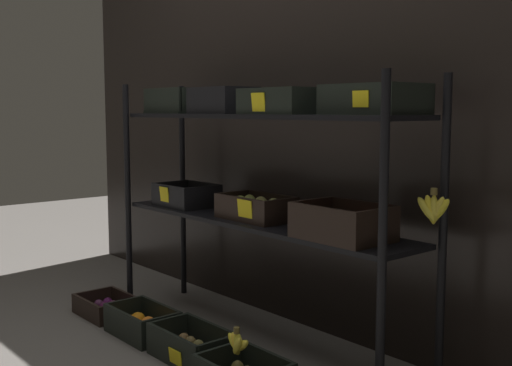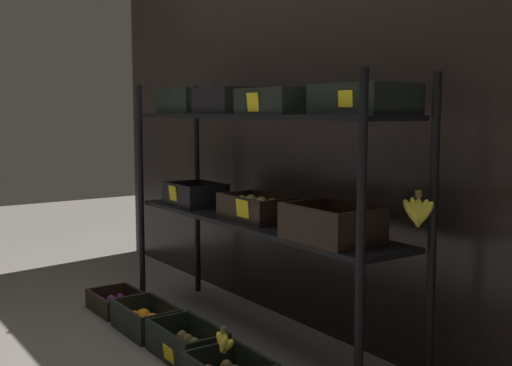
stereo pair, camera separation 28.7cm
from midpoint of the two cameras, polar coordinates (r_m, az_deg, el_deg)
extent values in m
plane|color=#605B56|center=(3.04, 2.78, -13.92)|extent=(10.00, 10.00, 0.00)
cube|color=black|center=(3.09, 8.46, 5.23)|extent=(4.12, 0.12, 1.99)
cylinder|color=black|center=(3.52, -8.02, -1.09)|extent=(0.03, 0.03, 1.20)
cylinder|color=black|center=(2.15, 13.19, -6.14)|extent=(0.03, 0.03, 1.20)
cylinder|color=black|center=(3.69, -3.11, -0.68)|extent=(0.03, 0.03, 1.20)
cylinder|color=black|center=(2.41, 18.86, -4.91)|extent=(0.03, 0.03, 1.20)
cube|color=black|center=(2.90, 2.84, -3.50)|extent=(1.69, 0.32, 0.02)
cube|color=black|center=(2.85, 2.90, 6.00)|extent=(1.69, 0.32, 0.02)
cube|color=black|center=(3.34, -3.00, -1.88)|extent=(0.31, 0.24, 0.01)
cube|color=black|center=(3.27, -4.65, -1.04)|extent=(0.31, 0.02, 0.10)
cube|color=black|center=(3.39, -1.42, -0.76)|extent=(0.31, 0.02, 0.10)
cube|color=black|center=(3.45, -4.29, -0.64)|extent=(0.02, 0.20, 0.10)
cube|color=black|center=(3.21, -1.63, -1.18)|extent=(0.02, 0.20, 0.10)
ellipsoid|color=brown|center=(3.37, -4.24, -1.12)|extent=(0.05, 0.05, 0.07)
ellipsoid|color=brown|center=(3.31, -3.59, -1.26)|extent=(0.05, 0.05, 0.07)
ellipsoid|color=brown|center=(3.25, -2.88, -1.40)|extent=(0.05, 0.05, 0.07)
ellipsoid|color=brown|center=(3.42, -3.15, -1.01)|extent=(0.05, 0.05, 0.07)
ellipsoid|color=brown|center=(3.35, -2.41, -1.16)|extent=(0.05, 0.05, 0.07)
ellipsoid|color=brown|center=(3.29, -1.85, -1.30)|extent=(0.05, 0.05, 0.07)
cube|color=yellow|center=(3.29, -5.01, -0.94)|extent=(0.08, 0.01, 0.08)
cube|color=black|center=(2.89, 2.86, -3.19)|extent=(0.36, 0.21, 0.01)
cube|color=black|center=(2.83, 1.30, -2.26)|extent=(0.36, 0.02, 0.10)
cube|color=black|center=(2.94, 4.37, -1.93)|extent=(0.36, 0.02, 0.10)
cube|color=black|center=(3.02, 0.91, -1.70)|extent=(0.02, 0.18, 0.10)
cube|color=black|center=(2.75, 5.02, -2.53)|extent=(0.02, 0.18, 0.10)
ellipsoid|color=#AFBF51|center=(2.93, 1.50, -2.03)|extent=(0.07, 0.07, 0.09)
ellipsoid|color=#ACB857|center=(2.86, 2.44, -2.24)|extent=(0.07, 0.07, 0.09)
ellipsoid|color=tan|center=(2.80, 3.45, -2.45)|extent=(0.07, 0.07, 0.09)
ellipsoid|color=#B2C155|center=(2.97, 2.33, -1.93)|extent=(0.07, 0.07, 0.09)
ellipsoid|color=tan|center=(2.90, 3.33, -2.13)|extent=(0.07, 0.07, 0.09)
ellipsoid|color=tan|center=(2.84, 4.36, -2.32)|extent=(0.07, 0.07, 0.09)
cube|color=yellow|center=(2.78, 1.73, -2.33)|extent=(0.09, 0.01, 0.08)
cube|color=black|center=(2.46, 10.14, -5.03)|extent=(0.35, 0.25, 0.01)
cube|color=black|center=(2.37, 8.12, -3.74)|extent=(0.35, 0.02, 0.13)
cube|color=black|center=(2.53, 12.09, -3.15)|extent=(0.35, 0.02, 0.13)
cube|color=black|center=(2.57, 7.54, -2.93)|extent=(0.02, 0.22, 0.13)
cube|color=black|center=(2.33, 13.07, -3.99)|extent=(0.02, 0.22, 0.13)
sphere|color=red|center=(2.48, 8.23, -3.90)|extent=(0.07, 0.07, 0.07)
sphere|color=red|center=(2.43, 9.47, -4.16)|extent=(0.07, 0.07, 0.07)
sphere|color=red|center=(2.37, 10.87, -4.43)|extent=(0.07, 0.07, 0.07)
sphere|color=red|center=(2.53, 9.45, -3.70)|extent=(0.07, 0.07, 0.07)
sphere|color=red|center=(2.48, 10.91, -3.96)|extent=(0.07, 0.07, 0.07)
sphere|color=red|center=(2.42, 12.33, -4.24)|extent=(0.07, 0.07, 0.07)
cube|color=black|center=(3.37, -3.50, 6.35)|extent=(0.33, 0.23, 0.01)
cube|color=black|center=(3.31, -5.12, 7.45)|extent=(0.33, 0.02, 0.12)
cube|color=black|center=(3.42, -1.94, 7.45)|extent=(0.33, 0.02, 0.12)
cube|color=black|center=(3.50, -4.86, 7.41)|extent=(0.02, 0.20, 0.12)
cube|color=black|center=(3.23, -2.03, 7.50)|extent=(0.02, 0.20, 0.12)
sphere|color=gold|center=(3.42, -4.65, 7.05)|extent=(0.07, 0.07, 0.07)
sphere|color=gold|center=(3.35, -3.92, 7.07)|extent=(0.07, 0.07, 0.07)
sphere|color=#D9BF56|center=(3.29, -3.28, 7.08)|extent=(0.07, 0.07, 0.07)
sphere|color=gold|center=(3.44, -3.73, 7.05)|extent=(0.07, 0.07, 0.07)
sphere|color=#CFC550|center=(3.39, -3.01, 7.07)|extent=(0.07, 0.07, 0.07)
sphere|color=gold|center=(3.32, -2.32, 7.08)|extent=(0.07, 0.07, 0.07)
cube|color=black|center=(3.02, 0.11, 6.34)|extent=(0.30, 0.21, 0.01)
cube|color=black|center=(2.96, -1.47, 7.53)|extent=(0.30, 0.02, 0.11)
cube|color=black|center=(3.07, 1.63, 7.50)|extent=(0.30, 0.02, 0.11)
cube|color=black|center=(3.14, -1.39, 7.48)|extent=(0.02, 0.18, 0.11)
cube|color=black|center=(2.90, 1.73, 7.55)|extent=(0.02, 0.18, 0.11)
sphere|color=orange|center=(3.05, -1.12, 7.02)|extent=(0.06, 0.06, 0.06)
sphere|color=orange|center=(3.00, -0.38, 7.03)|extent=(0.06, 0.06, 0.06)
sphere|color=orange|center=(2.94, 0.38, 7.04)|extent=(0.06, 0.06, 0.06)
sphere|color=orange|center=(3.09, -0.22, 7.01)|extent=(0.06, 0.06, 0.06)
sphere|color=orange|center=(3.03, 0.48, 7.02)|extent=(0.06, 0.06, 0.06)
sphere|color=orange|center=(2.98, 1.27, 7.03)|extent=(0.06, 0.06, 0.06)
cube|color=black|center=(2.68, 5.03, 6.28)|extent=(0.35, 0.21, 0.01)
cube|color=black|center=(2.62, 3.35, 7.49)|extent=(0.35, 0.02, 0.10)
cube|color=black|center=(2.74, 6.64, 7.42)|extent=(0.35, 0.02, 0.10)
cube|color=black|center=(2.81, 2.86, 7.43)|extent=(0.02, 0.18, 0.10)
cube|color=black|center=(2.55, 7.43, 7.47)|extent=(0.02, 0.18, 0.10)
sphere|color=#88BD40|center=(2.72, 3.51, 7.19)|extent=(0.07, 0.07, 0.07)
sphere|color=#85C03D|center=(2.66, 4.64, 7.19)|extent=(0.07, 0.07, 0.07)
sphere|color=#86B53E|center=(2.60, 5.78, 7.19)|extent=(0.07, 0.07, 0.07)
sphere|color=#92C43C|center=(2.75, 4.40, 7.17)|extent=(0.07, 0.07, 0.07)
sphere|color=#95B03F|center=(2.70, 5.50, 7.17)|extent=(0.07, 0.07, 0.07)
sphere|color=#98BA30|center=(2.63, 6.53, 7.18)|extent=(0.07, 0.07, 0.07)
cube|color=yellow|center=(2.63, 2.87, 7.25)|extent=(0.08, 0.01, 0.08)
cube|color=black|center=(2.42, 13.02, 6.11)|extent=(0.36, 0.25, 0.01)
cube|color=black|center=(2.33, 11.05, 7.56)|extent=(0.36, 0.02, 0.10)
cube|color=black|center=(2.51, 14.91, 7.38)|extent=(0.36, 0.02, 0.10)
cube|color=black|center=(2.54, 10.18, 7.49)|extent=(0.02, 0.22, 0.10)
cube|color=black|center=(2.31, 16.20, 7.43)|extent=(0.02, 0.22, 0.10)
ellipsoid|color=yellow|center=(2.45, 10.75, 7.22)|extent=(0.06, 0.06, 0.08)
ellipsoid|color=yellow|center=(2.41, 11.70, 7.22)|extent=(0.06, 0.06, 0.08)
ellipsoid|color=yellow|center=(2.36, 12.84, 7.20)|extent=(0.06, 0.06, 0.08)
ellipsoid|color=yellow|center=(2.32, 14.16, 7.18)|extent=(0.06, 0.06, 0.08)
ellipsoid|color=yellow|center=(2.51, 11.92, 7.18)|extent=(0.06, 0.06, 0.08)
ellipsoid|color=yellow|center=(2.48, 13.10, 7.16)|extent=(0.06, 0.06, 0.08)
ellipsoid|color=yellow|center=(2.43, 14.21, 7.15)|extent=(0.06, 0.06, 0.08)
ellipsoid|color=yellow|center=(2.38, 15.36, 7.13)|extent=(0.06, 0.06, 0.08)
cube|color=yellow|center=(2.29, 11.64, 7.42)|extent=(0.07, 0.01, 0.06)
cylinder|color=brown|center=(2.26, 17.95, -0.95)|extent=(0.02, 0.02, 0.02)
ellipsoid|color=yellow|center=(2.28, 17.28, -2.49)|extent=(0.10, 0.04, 0.10)
ellipsoid|color=yellow|center=(2.28, 17.63, -2.52)|extent=(0.07, 0.03, 0.11)
ellipsoid|color=yellow|center=(2.27, 17.92, -2.55)|extent=(0.03, 0.03, 0.10)
ellipsoid|color=yellow|center=(2.27, 18.28, -2.58)|extent=(0.07, 0.03, 0.11)
ellipsoid|color=yellow|center=(2.27, 18.46, -2.60)|extent=(0.09, 0.03, 0.10)
cube|color=black|center=(3.51, -10.01, -11.11)|extent=(0.32, 0.24, 0.01)
cube|color=black|center=(3.45, -11.74, -10.58)|extent=(0.32, 0.02, 0.09)
cube|color=black|center=(3.54, -8.36, -10.07)|extent=(0.32, 0.02, 0.09)
cube|color=black|center=(3.62, -11.03, -9.72)|extent=(0.02, 0.21, 0.09)
cube|color=black|center=(3.36, -8.93, -10.98)|extent=(0.02, 0.21, 0.09)
sphere|color=#621B56|center=(3.55, -11.47, -10.39)|extent=(0.05, 0.05, 0.05)
sphere|color=#611A47|center=(3.50, -11.04, -10.64)|extent=(0.05, 0.05, 0.05)
sphere|color=#6B1747|center=(3.45, -10.62, -10.91)|extent=(0.05, 0.05, 0.05)
sphere|color=#5C2E57|center=(3.40, -10.21, -11.17)|extent=(0.05, 0.05, 0.05)
sphere|color=#592A4F|center=(3.58, -10.62, -10.26)|extent=(0.05, 0.05, 0.05)
sphere|color=#551A45|center=(3.53, -10.20, -10.50)|extent=(0.05, 0.05, 0.05)
sphere|color=#6D1B5B|center=(3.47, -9.77, -10.76)|extent=(0.05, 0.05, 0.05)
sphere|color=#692459|center=(3.42, -9.39, -11.03)|extent=(0.05, 0.05, 0.05)
sphere|color=#5E1B5D|center=(3.60, -9.85, -10.14)|extent=(0.05, 0.05, 0.05)
sphere|color=#5D2C49|center=(3.54, -9.42, -10.40)|extent=(0.05, 0.05, 0.05)
sphere|color=#6C2155|center=(3.49, -9.02, -10.64)|extent=(0.05, 0.05, 0.05)
sphere|color=#6B1754|center=(3.44, -8.53, -10.91)|extent=(0.05, 0.05, 0.05)
cube|color=black|center=(3.17, -7.21, -13.01)|extent=(0.36, 0.22, 0.01)
cube|color=black|center=(3.10, -8.93, -12.14)|extent=(0.36, 0.02, 0.12)
cube|color=black|center=(3.19, -5.57, -11.56)|extent=(0.36, 0.02, 0.12)
cube|color=black|center=(3.29, -8.63, -11.03)|extent=(0.02, 0.19, 0.12)
cube|color=black|center=(3.00, -5.68, -12.74)|extent=(0.02, 0.19, 0.12)
sphere|color=orange|center=(3.21, -8.34, -11.95)|extent=(0.07, 0.07, 0.07)
sphere|color=orange|center=(3.14, -7.74, -12.38)|extent=(0.07, 0.07, 0.07)
sphere|color=orange|center=(3.07, -6.95, -12.80)|extent=(0.07, 0.07, 0.07)
sphere|color=orange|center=(3.24, -7.54, -11.78)|extent=(0.07, 0.07, 0.07)
sphere|color=orange|center=(3.16, -6.71, -12.21)|extent=(0.07, 0.07, 0.07)
sphere|color=orange|center=(3.10, -5.92, -12.62)|extent=(0.07, 0.07, 0.07)
cube|color=black|center=(2.85, -3.19, -15.28)|extent=(0.38, 0.22, 0.01)
cube|color=black|center=(2.77, -5.06, -14.35)|extent=(0.38, 0.02, 0.13)
cube|color=black|center=(2.87, -1.42, -13.57)|extent=(0.38, 0.02, 0.13)
cube|color=black|center=(2.97, -5.07, -12.92)|extent=(0.02, 0.19, 0.13)
cube|color=black|center=(2.68, -1.11, -15.10)|extent=(0.02, 0.19, 0.13)
ellipsoid|color=brown|center=(2.91, -5.04, -13.94)|extent=(0.05, 0.05, 0.07)
ellipsoid|color=brown|center=(2.86, -4.45, -14.31)|extent=(0.05, 0.05, 0.07)
ellipsoid|color=brown|center=(2.82, -3.74, -14.65)|extent=(0.05, 0.05, 0.07)
ellipsoid|color=brown|center=(2.77, -3.16, -15.05)|extent=(0.05, 0.05, 0.07)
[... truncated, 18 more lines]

